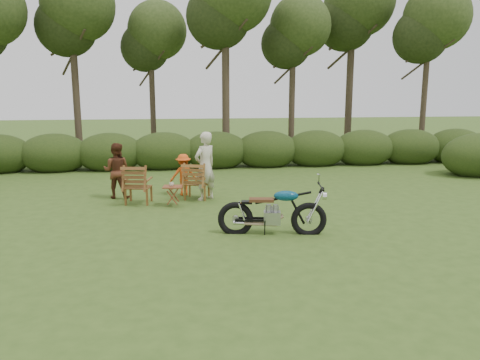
{
  "coord_description": "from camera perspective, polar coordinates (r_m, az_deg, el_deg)",
  "views": [
    {
      "loc": [
        -1.55,
        -8.93,
        2.97
      ],
      "look_at": [
        -0.09,
        1.64,
        0.9
      ],
      "focal_mm": 35.0,
      "sensor_mm": 36.0,
      "label": 1
    }
  ],
  "objects": [
    {
      "name": "adult_a",
      "position": [
        12.87,
        -4.23,
        -2.39
      ],
      "size": [
        0.81,
        0.77,
        1.86
      ],
      "primitive_type": "imported",
      "rotation": [
        0.0,
        0.0,
        3.8
      ],
      "color": "beige",
      "rests_on": "ground"
    },
    {
      "name": "motorcycle",
      "position": [
        9.89,
        3.9,
        -6.53
      ],
      "size": [
        2.25,
        1.17,
        1.22
      ],
      "primitive_type": null,
      "rotation": [
        0.0,
        0.0,
        -0.17
      ],
      "color": "#0B6C97",
      "rests_on": "ground"
    },
    {
      "name": "tree_line",
      "position": [
        18.8,
        -1.67,
        13.53
      ],
      "size": [
        22.52,
        11.62,
        8.14
      ],
      "color": "#34281C",
      "rests_on": "ground"
    },
    {
      "name": "side_table",
      "position": [
        12.21,
        -8.18,
        -1.95
      ],
      "size": [
        0.56,
        0.49,
        0.52
      ],
      "primitive_type": null,
      "rotation": [
        0.0,
        0.0,
        -0.13
      ],
      "color": "brown",
      "rests_on": "ground"
    },
    {
      "name": "adult_b",
      "position": [
        13.48,
        -14.65,
        -2.11
      ],
      "size": [
        0.85,
        0.72,
        1.54
      ],
      "primitive_type": "imported",
      "rotation": [
        0.0,
        0.0,
        2.95
      ],
      "color": "#4F2716",
      "rests_on": "ground"
    },
    {
      "name": "lawn_chair_left",
      "position": [
        12.72,
        -12.21,
        -2.78
      ],
      "size": [
        0.84,
        0.84,
        1.05
      ],
      "primitive_type": null,
      "rotation": [
        0.0,
        0.0,
        2.95
      ],
      "color": "brown",
      "rests_on": "ground"
    },
    {
      "name": "ground",
      "position": [
        9.54,
        1.88,
        -7.16
      ],
      "size": [
        80.0,
        80.0,
        0.0
      ],
      "primitive_type": "plane",
      "color": "#324C19",
      "rests_on": "ground"
    },
    {
      "name": "child",
      "position": [
        13.5,
        -6.85,
        -1.82
      ],
      "size": [
        0.82,
        0.56,
        1.18
      ],
      "primitive_type": "imported",
      "rotation": [
        0.0,
        0.0,
        3.3
      ],
      "color": "#D74D14",
      "rests_on": "ground"
    },
    {
      "name": "cup",
      "position": [
        12.17,
        -8.36,
        -0.51
      ],
      "size": [
        0.15,
        0.15,
        0.09
      ],
      "primitive_type": "imported",
      "rotation": [
        0.0,
        0.0,
        0.36
      ],
      "color": "beige",
      "rests_on": "side_table"
    },
    {
      "name": "lawn_chair_right",
      "position": [
        12.99,
        -5.24,
        -2.29
      ],
      "size": [
        0.88,
        0.88,
        1.02
      ],
      "primitive_type": null,
      "rotation": [
        0.0,
        0.0,
        2.84
      ],
      "color": "brown",
      "rests_on": "ground"
    }
  ]
}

